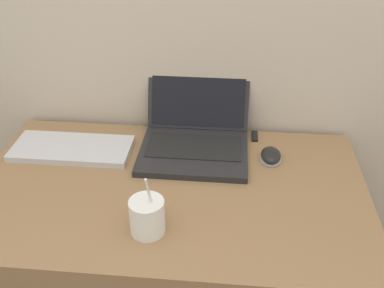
% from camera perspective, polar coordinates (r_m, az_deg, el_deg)
% --- Properties ---
extents(desk, '(1.10, 0.66, 0.77)m').
position_cam_1_polar(desk, '(1.54, -2.36, -16.84)').
color(desk, '#936D47').
rests_on(desk, ground_plane).
extents(laptop, '(0.33, 0.34, 0.20)m').
position_cam_1_polar(laptop, '(1.41, 0.38, 1.02)').
color(laptop, '#232326').
rests_on(laptop, desk).
extents(drink_cup, '(0.09, 0.09, 0.18)m').
position_cam_1_polar(drink_cup, '(1.11, -5.72, -9.05)').
color(drink_cup, white).
rests_on(drink_cup, desk).
extents(computer_mouse, '(0.07, 0.09, 0.03)m').
position_cam_1_polar(computer_mouse, '(1.39, 9.97, -1.46)').
color(computer_mouse, '#B2B2B7').
rests_on(computer_mouse, desk).
extents(external_keyboard, '(0.37, 0.16, 0.02)m').
position_cam_1_polar(external_keyboard, '(1.46, -14.98, -0.56)').
color(external_keyboard, silver).
rests_on(external_keyboard, desk).
extents(usb_stick, '(0.02, 0.06, 0.01)m').
position_cam_1_polar(usb_stick, '(1.50, 7.96, 1.00)').
color(usb_stick, black).
rests_on(usb_stick, desk).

